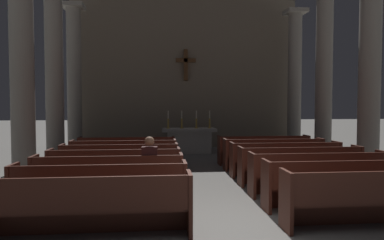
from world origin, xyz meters
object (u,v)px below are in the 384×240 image
(pew_left_row_7, at_px, (127,151))
(candlestick_outer_right, at_px, (210,122))
(pew_right_row_3, at_px, (319,174))
(pew_left_row_6, at_px, (124,156))
(column_right_third, at_px, (324,77))
(pew_left_row_4, at_px, (115,169))
(pew_left_row_5, at_px, (120,162))
(candlestick_outer_left, at_px, (168,123))
(candlestick_inner_left, at_px, (182,123))
(column_left_second, at_px, (22,66))
(column_right_fourth, at_px, (294,82))
(pew_left_row_2, at_px, (101,190))
(altar, at_px, (189,140))
(column_left_fourth, at_px, (74,81))
(pew_left_row_3, at_px, (109,178))
(pew_right_row_5, at_px, (285,159))
(column_left_third, at_px, (54,75))
(pew_right_row_2, at_px, (343,184))
(pew_right_row_4, at_px, (300,165))
(pew_right_row_1, at_px, (377,198))
(pew_left_row_1, at_px, (89,206))
(column_right_second, at_px, (370,70))
(candlestick_inner_right, at_px, (196,123))
(pew_right_row_6, at_px, (273,154))
(lone_worshipper, at_px, (150,166))
(pew_right_row_7, at_px, (264,150))

(pew_left_row_7, bearing_deg, candlestick_outer_right, 43.08)
(pew_right_row_3, height_order, candlestick_outer_right, candlestick_outer_right)
(pew_left_row_6, xyz_separation_m, column_right_third, (6.93, 1.82, 2.48))
(pew_left_row_4, height_order, pew_left_row_5, same)
(column_right_third, relative_size, candlestick_outer_left, 8.42)
(candlestick_inner_left, bearing_deg, column_left_second, -132.75)
(pew_right_row_3, height_order, candlestick_inner_left, candlestick_inner_left)
(pew_left_row_6, xyz_separation_m, candlestick_outer_right, (3.09, 3.88, 0.77))
(column_right_third, distance_m, candlestick_outer_right, 4.69)
(column_right_third, relative_size, column_right_fourth, 1.00)
(column_left_second, bearing_deg, column_right_fourth, 29.87)
(pew_left_row_2, relative_size, altar, 1.38)
(column_left_fourth, bearing_deg, pew_left_row_3, -71.84)
(pew_right_row_5, distance_m, column_left_fourth, 9.20)
(column_left_third, relative_size, column_right_third, 1.00)
(column_left_fourth, bearing_deg, column_left_second, -90.00)
(pew_right_row_2, distance_m, column_right_fourth, 9.18)
(pew_left_row_7, bearing_deg, pew_right_row_4, -33.64)
(pew_left_row_2, xyz_separation_m, column_left_third, (-2.46, 5.79, 2.48))
(column_right_fourth, bearing_deg, pew_right_row_1, -104.54)
(pew_left_row_1, bearing_deg, pew_right_row_2, 12.50)
(pew_left_row_3, bearing_deg, column_right_second, 16.85)
(candlestick_inner_left, relative_size, candlestick_outer_right, 1.00)
(column_right_third, bearing_deg, pew_left_row_3, -145.32)
(pew_left_row_3, bearing_deg, candlestick_inner_right, 69.69)
(pew_right_row_6, distance_m, lone_worshipper, 4.69)
(column_left_third, distance_m, candlestick_inner_right, 5.67)
(column_left_third, bearing_deg, pew_right_row_5, -22.08)
(column_right_fourth, bearing_deg, pew_left_row_3, -132.77)
(column_left_third, bearing_deg, altar, 23.67)
(pew_left_row_7, bearing_deg, pew_left_row_1, -90.00)
(pew_left_row_7, height_order, pew_right_row_3, same)
(pew_left_row_6, relative_size, pew_right_row_1, 1.00)
(pew_right_row_3, height_order, pew_right_row_6, same)
(column_right_second, xyz_separation_m, column_right_third, (0.00, 2.70, 0.00))
(column_left_second, bearing_deg, lone_worshipper, -32.09)
(pew_left_row_4, relative_size, pew_right_row_4, 1.00)
(pew_right_row_4, relative_size, pew_right_row_7, 1.00)
(pew_left_row_7, bearing_deg, candlestick_inner_right, 48.69)
(candlestick_outer_right, relative_size, lone_worshipper, 0.55)
(column_right_second, distance_m, candlestick_outer_right, 6.35)
(pew_left_row_3, bearing_deg, candlestick_outer_left, 78.56)
(column_left_fourth, height_order, candlestick_outer_right, column_left_fourth)
(pew_right_row_5, xyz_separation_m, column_left_second, (-6.93, 0.12, 2.48))
(pew_left_row_5, distance_m, pew_right_row_4, 4.58)
(pew_left_row_2, bearing_deg, candlestick_outer_right, 68.53)
(column_left_third, distance_m, candlestick_outer_left, 4.69)
(column_left_second, bearing_deg, candlestick_inner_left, 47.25)
(pew_right_row_4, bearing_deg, column_left_third, 151.24)
(column_left_fourth, relative_size, lone_worshipper, 4.61)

